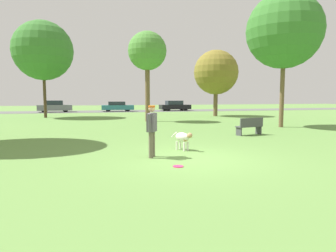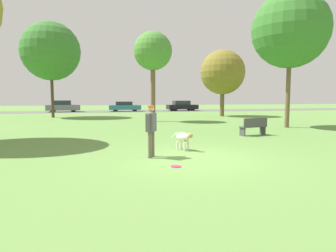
# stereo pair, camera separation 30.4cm
# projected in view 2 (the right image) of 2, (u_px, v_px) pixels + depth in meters

# --- Properties ---
(ground_plane) EXTENTS (120.00, 120.00, 0.00)m
(ground_plane) POSITION_uv_depth(u_px,v_px,m) (191.00, 159.00, 8.82)
(ground_plane) COLOR #608C42
(far_road_strip) EXTENTS (120.00, 6.00, 0.01)m
(far_road_strip) POSITION_uv_depth(u_px,v_px,m) (120.00, 111.00, 38.69)
(far_road_strip) COLOR #5B5B59
(far_road_strip) RESTS_ON ground_plane
(person) EXTENTS (0.39, 0.63, 1.58)m
(person) POSITION_uv_depth(u_px,v_px,m) (151.00, 127.00, 9.04)
(person) COLOR #665B4C
(person) RESTS_ON ground_plane
(dog) EXTENTS (0.57, 0.89, 0.63)m
(dog) POSITION_uv_depth(u_px,v_px,m) (184.00, 138.00, 10.27)
(dog) COLOR silver
(dog) RESTS_ON ground_plane
(frisbee) EXTENTS (0.28, 0.28, 0.02)m
(frisbee) POSITION_uv_depth(u_px,v_px,m) (176.00, 166.00, 7.88)
(frisbee) COLOR #E52366
(frisbee) RESTS_ON ground_plane
(tree_far_left) EXTENTS (5.15, 5.15, 8.44)m
(tree_far_left) POSITION_uv_depth(u_px,v_px,m) (51.00, 51.00, 26.42)
(tree_far_left) COLOR #4C3826
(tree_far_left) RESTS_ON ground_plane
(tree_near_right) EXTENTS (4.47, 4.47, 8.00)m
(tree_near_right) POSITION_uv_depth(u_px,v_px,m) (290.00, 30.00, 17.53)
(tree_near_right) COLOR brown
(tree_near_right) RESTS_ON ground_plane
(tree_mid_center) EXTENTS (2.86, 2.86, 6.67)m
(tree_mid_center) POSITION_uv_depth(u_px,v_px,m) (153.00, 52.00, 22.13)
(tree_mid_center) COLOR brown
(tree_mid_center) RESTS_ON ground_plane
(tree_far_right) EXTENTS (4.23, 4.23, 6.30)m
(tree_far_right) POSITION_uv_depth(u_px,v_px,m) (223.00, 72.00, 28.39)
(tree_far_right) COLOR brown
(tree_far_right) RESTS_ON ground_plane
(parked_car_grey) EXTENTS (4.06, 1.98, 1.42)m
(parked_car_grey) POSITION_uv_depth(u_px,v_px,m) (63.00, 106.00, 36.81)
(parked_car_grey) COLOR slate
(parked_car_grey) RESTS_ON ground_plane
(parked_car_teal) EXTENTS (4.10, 1.85, 1.26)m
(parked_car_teal) POSITION_uv_depth(u_px,v_px,m) (125.00, 106.00, 38.39)
(parked_car_teal) COLOR teal
(parked_car_teal) RESTS_ON ground_plane
(parked_car_black) EXTENTS (4.10, 1.93, 1.35)m
(parked_car_black) POSITION_uv_depth(u_px,v_px,m) (182.00, 106.00, 40.14)
(parked_car_black) COLOR black
(parked_car_black) RESTS_ON ground_plane
(park_bench) EXTENTS (1.45, 0.69, 0.84)m
(park_bench) POSITION_uv_depth(u_px,v_px,m) (254.00, 126.00, 14.29)
(park_bench) COLOR #47474C
(park_bench) RESTS_ON ground_plane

